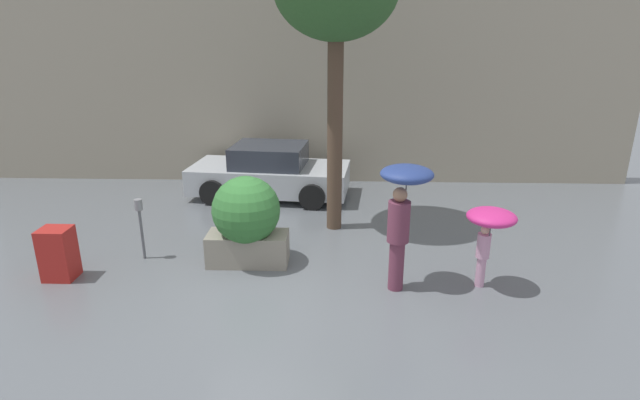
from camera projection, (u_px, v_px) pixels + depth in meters
ground_plane at (269, 293)px, 7.99m from camera, size 40.00×40.00×0.00m
building_facade at (298, 70)px, 13.18m from camera, size 18.00×0.30×6.00m
planter_box at (247, 219)px, 8.77m from camera, size 1.44×1.20×1.62m
person_adult at (403, 201)px, 7.74m from camera, size 0.83×0.83×2.04m
person_child at (490, 224)px, 7.82m from camera, size 0.77×0.77×1.37m
parked_car_near at (270, 173)px, 12.55m from camera, size 4.06×2.26×1.32m
parking_meter at (140, 216)px, 8.97m from camera, size 0.14×0.14×1.15m
newspaper_box at (58, 254)px, 8.36m from camera, size 0.50×0.44×0.90m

